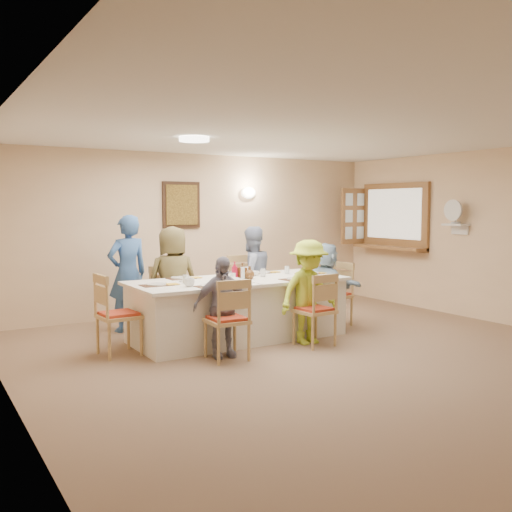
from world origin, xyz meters
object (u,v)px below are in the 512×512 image
chair_back_left (170,299)px  diner_right_end (327,285)px  chair_front_right (315,309)px  diner_back_right (251,276)px  chair_front_left (227,318)px  diner_front_right (309,292)px  diner_front_left (222,307)px  caregiver (128,273)px  dining_table (238,309)px  diner_back_left (173,280)px  chair_back_right (247,289)px  chair_right_end (334,294)px  chair_left_end (119,314)px  serving_hatch (395,217)px  desk_fan (455,215)px  condiment_ketchup (235,270)px

chair_back_left → diner_right_end: (2.02, -0.80, 0.14)m
chair_front_right → diner_back_right: bearing=-93.4°
chair_front_left → diner_front_right: diner_front_right is taller
diner_front_left → caregiver: 1.90m
dining_table → diner_back_right: bearing=48.6°
diner_back_left → diner_front_right: size_ratio=1.12×
chair_back_right → chair_right_end: bearing=-37.6°
chair_back_right → diner_back_left: 1.23m
diner_right_end → caregiver: bearing=62.9°
chair_back_left → chair_front_left: chair_front_left is taller
dining_table → caregiver: bearing=132.4°
chair_left_end → diner_front_right: diner_front_right is taller
serving_hatch → diner_right_end: serving_hatch is taller
chair_left_end → diner_front_left: size_ratio=0.83×
desk_fan → condiment_ketchup: desk_fan is taller
chair_right_end → diner_front_left: bearing=-79.9°
serving_hatch → diner_front_left: size_ratio=1.33×
diner_front_right → chair_left_end: bearing=160.2°
chair_front_left → caregiver: 2.03m
caregiver → chair_right_end: bearing=147.8°
diner_back_left → diner_right_end: (2.02, -0.68, -0.12)m
chair_back_right → condiment_ketchup: condiment_ketchup is taller
diner_back_right → chair_back_left: bearing=-9.0°
diner_front_left → condiment_ketchup: size_ratio=5.13×
chair_back_left → chair_back_right: 1.20m
chair_back_left → chair_front_left: size_ratio=0.98×
chair_right_end → chair_back_left: bearing=-117.8°
chair_front_left → chair_left_end: (-0.95, 0.80, 0.01)m
dining_table → condiment_ketchup: condiment_ketchup is taller
desk_fan → diner_right_end: bearing=168.4°
serving_hatch → diner_front_left: serving_hatch is taller
dining_table → chair_front_right: bearing=-53.1°
chair_front_left → diner_back_right: diner_back_right is taller
chair_back_left → diner_front_left: (0.00, -1.48, 0.12)m
diner_back_right → diner_right_end: size_ratio=1.19×
desk_fan → diner_right_end: (-2.09, 0.43, -0.96)m
dining_table → chair_back_right: bearing=53.1°
serving_hatch → chair_front_right: serving_hatch is taller
chair_front_left → chair_front_right: (1.20, 0.00, -0.01)m
dining_table → chair_right_end: 1.55m
diner_front_left → caregiver: bearing=111.3°
diner_front_left → dining_table: bearing=56.1°
chair_front_right → diner_back_left: diner_back_left is taller
dining_table → chair_right_end: chair_right_end is taller
chair_back_right → diner_back_right: bearing=-87.5°
serving_hatch → diner_right_end: (-2.20, -0.92, -0.91)m
diner_back_left → condiment_ketchup: bearing=135.1°
dining_table → diner_right_end: size_ratio=2.34×
desk_fan → serving_hatch: bearing=85.3°
desk_fan → chair_front_right: bearing=-172.8°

